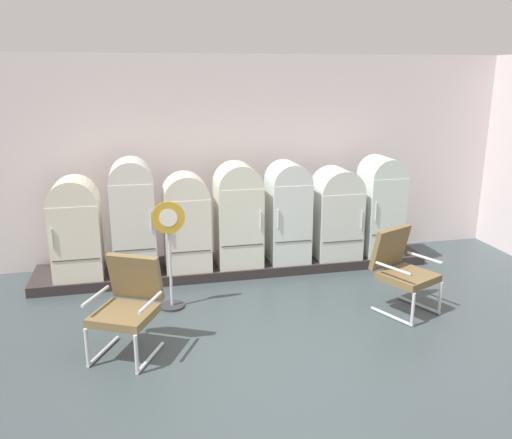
{
  "coord_description": "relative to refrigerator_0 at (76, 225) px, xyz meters",
  "views": [
    {
      "loc": [
        -1.38,
        -4.54,
        2.96
      ],
      "look_at": [
        0.27,
        2.75,
        0.86
      ],
      "focal_mm": 37.07,
      "sensor_mm": 36.0,
      "label": 1
    }
  ],
  "objects": [
    {
      "name": "refrigerator_3",
      "position": [
        2.3,
        0.0,
        0.07
      ],
      "size": [
        0.66,
        0.65,
        1.53
      ],
      "color": "silver",
      "rests_on": "display_plinth"
    },
    {
      "name": "refrigerator_2",
      "position": [
        1.54,
        -0.02,
        -0.0
      ],
      "size": [
        0.66,
        0.61,
        1.41
      ],
      "color": "silver",
      "rests_on": "display_plinth"
    },
    {
      "name": "refrigerator_6",
      "position": [
        4.59,
        0.01,
        0.08
      ],
      "size": [
        0.59,
        0.67,
        1.55
      ],
      "color": "silver",
      "rests_on": "display_plinth"
    },
    {
      "name": "armchair_right",
      "position": [
        4.07,
        -1.75,
        -0.3
      ],
      "size": [
        0.85,
        0.9,
        1.06
      ],
      "color": "silver",
      "rests_on": "ground"
    },
    {
      "name": "display_plinth",
      "position": [
        2.28,
        0.12,
        -0.82
      ],
      "size": [
        5.92,
        0.95,
        0.14
      ],
      "primitive_type": "cube",
      "color": "#2D2726",
      "rests_on": "ground"
    },
    {
      "name": "refrigerator_0",
      "position": [
        0.0,
        0.0,
        0.0
      ],
      "size": [
        0.67,
        0.65,
        1.42
      ],
      "color": "silver",
      "rests_on": "display_plinth"
    },
    {
      "name": "refrigerator_4",
      "position": [
        3.07,
        0.0,
        0.06
      ],
      "size": [
        0.59,
        0.66,
        1.52
      ],
      "color": "silver",
      "rests_on": "display_plinth"
    },
    {
      "name": "ground",
      "position": [
        2.28,
        -2.9,
        -0.91
      ],
      "size": [
        12.0,
        10.0,
        0.05
      ],
      "primitive_type": "cube",
      "color": "#384346"
    },
    {
      "name": "armchair_left",
      "position": [
        0.71,
        -2.08,
        -0.3
      ],
      "size": [
        0.86,
        0.91,
        1.06
      ],
      "color": "silver",
      "rests_on": "ground"
    },
    {
      "name": "back_wall",
      "position": [
        2.28,
        0.76,
        0.74
      ],
      "size": [
        11.76,
        0.12,
        3.22
      ],
      "color": "silver",
      "rests_on": "ground"
    },
    {
      "name": "sign_stand",
      "position": [
        1.22,
        -1.06,
        -0.23
      ],
      "size": [
        0.41,
        0.32,
        1.42
      ],
      "color": "#2D2D30",
      "rests_on": "ground"
    },
    {
      "name": "refrigerator_5",
      "position": [
        3.86,
        0.01,
        -0.01
      ],
      "size": [
        0.69,
        0.67,
        1.4
      ],
      "color": "silver",
      "rests_on": "display_plinth"
    },
    {
      "name": "refrigerator_1",
      "position": [
        0.79,
        0.01,
        0.13
      ],
      "size": [
        0.6,
        0.68,
        1.65
      ],
      "color": "silver",
      "rests_on": "display_plinth"
    }
  ]
}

